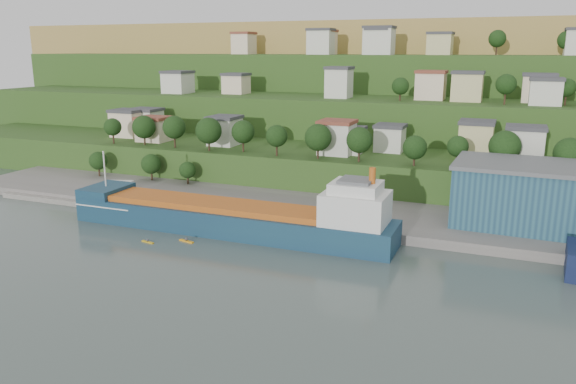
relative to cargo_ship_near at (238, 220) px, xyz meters
The scene contains 10 objects.
ground 11.91m from the cargo_ship_near, 58.88° to the right, with size 500.00×500.00×0.00m, color #414F49.
quay 31.79m from the cargo_ship_near, 34.87° to the left, with size 220.00×26.00×4.00m, color slate.
pebble_beach 50.58m from the cargo_ship_near, 166.14° to the left, with size 40.00×18.00×2.40m, color slate.
hillside 158.92m from the cargo_ship_near, 87.84° to the left, with size 360.00×210.05×96.00m.
cargo_ship_near is the anchor object (origin of this frame).
warehouse 59.84m from the cargo_ship_near, 20.74° to the left, with size 31.74×20.24×12.80m.
caravan 43.69m from the cargo_ship_near, 160.66° to the left, with size 6.65×2.77×3.10m, color white.
dinghy 41.98m from the cargo_ship_near, 167.67° to the left, with size 4.52×1.70×0.90m, color silver.
kayak_orange 11.58m from the cargo_ship_near, 129.11° to the right, with size 3.49×1.35×0.86m.
kayak_yellow 18.58m from the cargo_ship_near, 139.35° to the right, with size 3.01×1.08×0.74m.
Camera 1 is at (44.50, -88.67, 36.79)m, focal length 35.00 mm.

